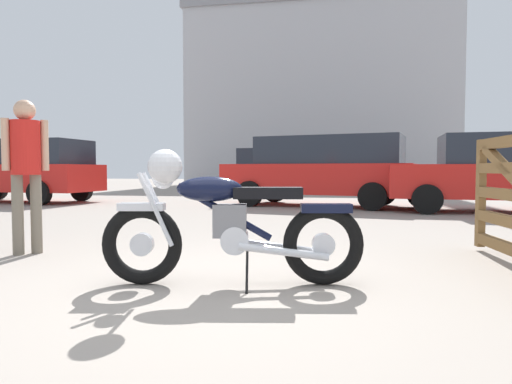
{
  "coord_description": "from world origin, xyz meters",
  "views": [
    {
      "loc": [
        1.21,
        -3.1,
        0.91
      ],
      "look_at": [
        0.16,
        0.94,
        0.71
      ],
      "focal_mm": 32.27,
      "sensor_mm": 36.0,
      "label": 1
    }
  ],
  "objects_px": {
    "pale_sedan_back": "(322,169)",
    "blue_hatchback_right": "(273,170)",
    "vintage_motorcycle": "(225,223)",
    "dark_sedan_left": "(19,169)",
    "silver_sedan_mid": "(490,173)",
    "bystander": "(26,160)"
  },
  "relations": [
    {
      "from": "pale_sedan_back",
      "to": "silver_sedan_mid",
      "type": "bearing_deg",
      "value": 176.09
    },
    {
      "from": "pale_sedan_back",
      "to": "blue_hatchback_right",
      "type": "relative_size",
      "value": 1.26
    },
    {
      "from": "pale_sedan_back",
      "to": "dark_sedan_left",
      "type": "bearing_deg",
      "value": 13.49
    },
    {
      "from": "bystander",
      "to": "dark_sedan_left",
      "type": "height_order",
      "value": "dark_sedan_left"
    },
    {
      "from": "vintage_motorcycle",
      "to": "blue_hatchback_right",
      "type": "bearing_deg",
      "value": -93.01
    },
    {
      "from": "blue_hatchback_right",
      "to": "bystander",
      "type": "bearing_deg",
      "value": -88.91
    },
    {
      "from": "dark_sedan_left",
      "to": "pale_sedan_back",
      "type": "relative_size",
      "value": 0.96
    },
    {
      "from": "silver_sedan_mid",
      "to": "blue_hatchback_right",
      "type": "relative_size",
      "value": 1.08
    },
    {
      "from": "pale_sedan_back",
      "to": "blue_hatchback_right",
      "type": "height_order",
      "value": "blue_hatchback_right"
    },
    {
      "from": "silver_sedan_mid",
      "to": "dark_sedan_left",
      "type": "distance_m",
      "value": 12.14
    },
    {
      "from": "vintage_motorcycle",
      "to": "dark_sedan_left",
      "type": "height_order",
      "value": "dark_sedan_left"
    },
    {
      "from": "bystander",
      "to": "blue_hatchback_right",
      "type": "xyz_separation_m",
      "value": [
        -0.36,
        14.18,
        -0.1
      ]
    },
    {
      "from": "dark_sedan_left",
      "to": "pale_sedan_back",
      "type": "distance_m",
      "value": 8.48
    },
    {
      "from": "dark_sedan_left",
      "to": "blue_hatchback_right",
      "type": "distance_m",
      "value": 9.4
    },
    {
      "from": "bystander",
      "to": "dark_sedan_left",
      "type": "relative_size",
      "value": 0.35
    },
    {
      "from": "vintage_motorcycle",
      "to": "bystander",
      "type": "xyz_separation_m",
      "value": [
        -2.5,
        0.75,
        0.53
      ]
    },
    {
      "from": "bystander",
      "to": "silver_sedan_mid",
      "type": "distance_m",
      "value": 8.99
    },
    {
      "from": "silver_sedan_mid",
      "to": "pale_sedan_back",
      "type": "xyz_separation_m",
      "value": [
        -3.69,
        0.82,
        0.1
      ]
    },
    {
      "from": "silver_sedan_mid",
      "to": "blue_hatchback_right",
      "type": "height_order",
      "value": "blue_hatchback_right"
    },
    {
      "from": "silver_sedan_mid",
      "to": "pale_sedan_back",
      "type": "distance_m",
      "value": 3.78
    },
    {
      "from": "dark_sedan_left",
      "to": "silver_sedan_mid",
      "type": "bearing_deg",
      "value": 179.81
    },
    {
      "from": "dark_sedan_left",
      "to": "blue_hatchback_right",
      "type": "xyz_separation_m",
      "value": [
        5.73,
        7.45,
        -0.02
      ]
    }
  ]
}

